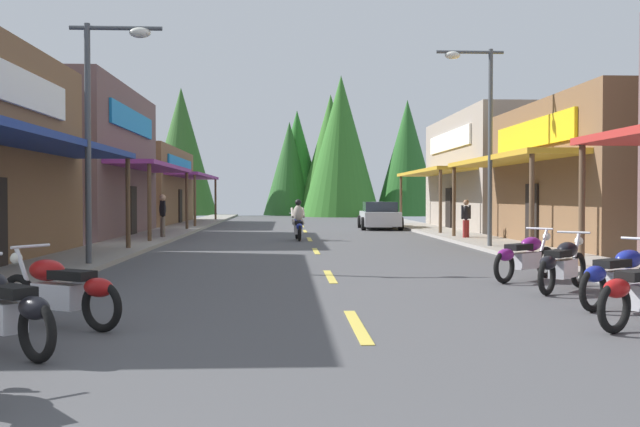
# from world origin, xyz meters

# --- Properties ---
(ground) EXTENTS (10.19, 76.50, 0.10)m
(ground) POSITION_xyz_m (0.00, 23.25, -0.05)
(ground) COLOR #4C4C4F
(sidewalk_left) EXTENTS (2.19, 76.50, 0.12)m
(sidewalk_left) POSITION_xyz_m (-6.19, 23.25, 0.06)
(sidewalk_left) COLOR gray
(sidewalk_left) RESTS_ON ground
(sidewalk_right) EXTENTS (2.19, 76.50, 0.12)m
(sidewalk_right) POSITION_xyz_m (6.19, 23.25, 0.06)
(sidewalk_right) COLOR #9E9991
(sidewalk_right) RESTS_ON ground
(centerline_dashes) EXTENTS (0.16, 49.56, 0.01)m
(centerline_dashes) POSITION_xyz_m (0.00, 26.16, 0.01)
(centerline_dashes) COLOR #E0C64C
(centerline_dashes) RESTS_ON ground
(storefront_left_middle) EXTENTS (10.26, 10.99, 6.14)m
(storefront_left_middle) POSITION_xyz_m (-11.48, 28.79, 3.07)
(storefront_left_middle) COLOR brown
(storefront_left_middle) RESTS_ON ground
(storefront_left_far) EXTENTS (7.90, 12.73, 4.52)m
(storefront_left_far) POSITION_xyz_m (-10.29, 42.11, 2.27)
(storefront_left_far) COLOR brown
(storefront_left_far) RESTS_ON ground
(storefront_right_far) EXTENTS (10.74, 12.12, 5.72)m
(storefront_right_far) POSITION_xyz_m (11.72, 34.33, 2.86)
(storefront_right_far) COLOR gray
(storefront_right_far) RESTS_ON ground
(streetlamp_left) EXTENTS (2.12, 0.30, 5.66)m
(streetlamp_left) POSITION_xyz_m (-5.15, 15.59, 3.74)
(streetlamp_left) COLOR #474C51
(streetlamp_left) RESTS_ON ground
(streetlamp_right) EXTENTS (2.12, 0.30, 6.28)m
(streetlamp_right) POSITION_xyz_m (5.18, 20.98, 4.09)
(streetlamp_right) COLOR #474C51
(streetlamp_right) RESTS_ON ground
(motorcycle_parked_right_2) EXTENTS (1.83, 1.28, 1.04)m
(motorcycle_parked_right_2) POSITION_xyz_m (4.11, 9.26, 0.49)
(motorcycle_parked_right_2) COLOR black
(motorcycle_parked_right_2) RESTS_ON ground
(motorcycle_parked_right_3) EXTENTS (1.50, 1.66, 1.04)m
(motorcycle_parked_right_3) POSITION_xyz_m (3.96, 11.13, 0.49)
(motorcycle_parked_right_3) COLOR black
(motorcycle_parked_right_3) RESTS_ON ground
(motorcycle_parked_right_4) EXTENTS (1.72, 1.43, 1.04)m
(motorcycle_parked_right_4) POSITION_xyz_m (3.83, 12.73, 0.49)
(motorcycle_parked_right_4) COLOR black
(motorcycle_parked_right_4) RESTS_ON ground
(motorcycle_parked_left_1) EXTENTS (1.68, 1.48, 1.04)m
(motorcycle_parked_left_1) POSITION_xyz_m (-3.96, 6.49, 0.49)
(motorcycle_parked_left_1) COLOR black
(motorcycle_parked_left_1) RESTS_ON ground
(motorcycle_parked_left_2) EXTENTS (1.89, 1.18, 1.04)m
(motorcycle_parked_left_2) POSITION_xyz_m (-3.80, 8.01, 0.49)
(motorcycle_parked_left_2) COLOR black
(motorcycle_parked_left_2) RESTS_ON ground
(rider_cruising_lead) EXTENTS (0.60, 2.14, 1.57)m
(rider_cruising_lead) POSITION_xyz_m (-0.45, 26.07, 0.66)
(rider_cruising_lead) COLOR black
(rider_cruising_lead) RESTS_ON ground
(pedestrian_browsing) EXTENTS (0.39, 0.52, 1.75)m
(pedestrian_browsing) POSITION_xyz_m (-5.66, 26.58, 1.02)
(pedestrian_browsing) COLOR #726659
(pedestrian_browsing) RESTS_ON ground
(pedestrian_waiting) EXTENTS (0.45, 0.43, 1.55)m
(pedestrian_waiting) POSITION_xyz_m (5.90, 25.56, 0.89)
(pedestrian_waiting) COLOR maroon
(pedestrian_waiting) RESTS_ON ground
(parked_car_curbside) EXTENTS (2.20, 4.37, 1.40)m
(parked_car_curbside) POSITION_xyz_m (3.89, 35.29, 0.69)
(parked_car_curbside) COLOR silver
(parked_car_curbside) RESTS_ON ground
(treeline_backdrop) EXTENTS (26.18, 11.79, 11.87)m
(treeline_backdrop) POSITION_xyz_m (0.60, 62.29, 5.39)
(treeline_backdrop) COLOR #316923
(treeline_backdrop) RESTS_ON ground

